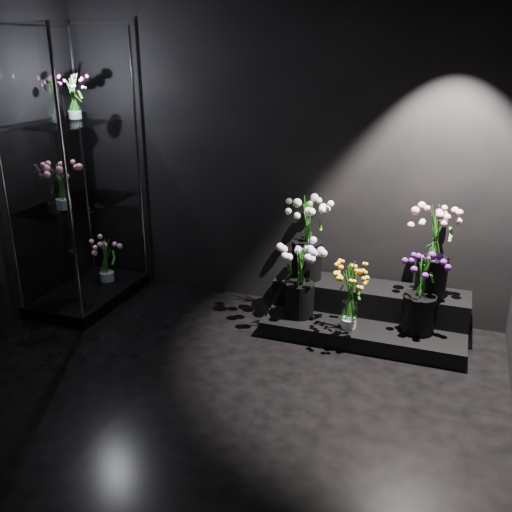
% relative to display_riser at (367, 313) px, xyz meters
% --- Properties ---
extents(floor, '(4.00, 4.00, 0.00)m').
position_rel_display_riser_xyz_m(floor, '(-0.89, -1.68, -0.15)').
color(floor, black).
rests_on(floor, ground).
extents(wall_back, '(4.00, 0.00, 4.00)m').
position_rel_display_riser_xyz_m(wall_back, '(-0.89, 0.32, 1.25)').
color(wall_back, black).
rests_on(wall_back, floor).
extents(display_riser, '(1.61, 0.71, 0.36)m').
position_rel_display_riser_xyz_m(display_riser, '(0.00, 0.00, 0.00)').
color(display_riser, black).
rests_on(display_riser, floor).
extents(display_case, '(0.66, 1.10, 2.41)m').
position_rel_display_riser_xyz_m(display_case, '(-2.54, -0.28, 1.06)').
color(display_case, black).
rests_on(display_case, floor).
extents(bouquet_orange_bells, '(0.32, 0.32, 0.55)m').
position_rel_display_riser_xyz_m(bouquet_orange_bells, '(-0.10, -0.28, 0.27)').
color(bouquet_orange_bells, white).
rests_on(bouquet_orange_bells, display_riser).
extents(bouquet_lilac, '(0.49, 0.49, 0.61)m').
position_rel_display_riser_xyz_m(bouquet_lilac, '(-0.53, -0.20, 0.34)').
color(bouquet_lilac, black).
rests_on(bouquet_lilac, display_riser).
extents(bouquet_purple, '(0.36, 0.36, 0.66)m').
position_rel_display_riser_xyz_m(bouquet_purple, '(0.42, -0.15, 0.33)').
color(bouquet_purple, black).
rests_on(bouquet_purple, display_riser).
extents(bouquet_cream_roses, '(0.53, 0.53, 0.72)m').
position_rel_display_riser_xyz_m(bouquet_cream_roses, '(-0.55, 0.09, 0.63)').
color(bouquet_cream_roses, black).
rests_on(bouquet_cream_roses, display_riser).
extents(bouquet_pink_roses, '(0.49, 0.49, 0.76)m').
position_rel_display_riser_xyz_m(bouquet_pink_roses, '(0.48, 0.06, 0.65)').
color(bouquet_pink_roses, black).
rests_on(bouquet_pink_roses, display_riser).
extents(bouquet_case_pink, '(0.37, 0.37, 0.40)m').
position_rel_display_riser_xyz_m(bouquet_case_pink, '(-2.54, -0.49, 1.01)').
color(bouquet_case_pink, white).
rests_on(bouquet_case_pink, display_case).
extents(bouquet_case_magenta, '(0.28, 0.28, 0.37)m').
position_rel_display_riser_xyz_m(bouquet_case_magenta, '(-2.59, -0.15, 1.69)').
color(bouquet_case_magenta, white).
rests_on(bouquet_case_magenta, display_case).
extents(bouquet_case_base_pink, '(0.35, 0.35, 0.42)m').
position_rel_display_riser_xyz_m(bouquet_case_base_pink, '(-2.49, -0.05, 0.18)').
color(bouquet_case_base_pink, white).
rests_on(bouquet_case_base_pink, display_case).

